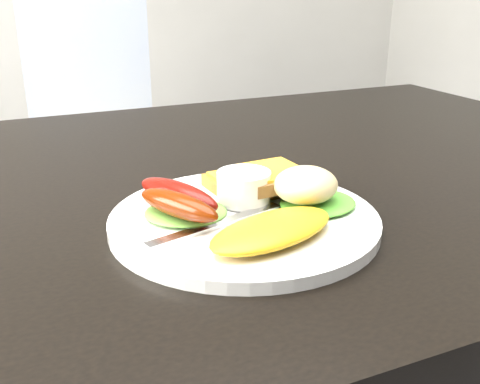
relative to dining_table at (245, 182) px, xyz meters
name	(u,v)px	position (x,y,z in m)	size (l,w,h in m)	color
dining_table	(245,182)	(0.00, 0.00, 0.00)	(1.20, 0.80, 0.04)	black
dining_chair	(105,151)	(0.03, 1.16, -0.28)	(0.42, 0.42, 0.05)	tan
plate	(244,220)	(-0.08, -0.17, 0.03)	(0.26, 0.26, 0.01)	white
lettuce_left	(186,212)	(-0.13, -0.15, 0.04)	(0.08, 0.07, 0.01)	#41862F
lettuce_right	(318,203)	(0.00, -0.18, 0.04)	(0.08, 0.07, 0.01)	#348D24
omelette	(272,230)	(-0.08, -0.23, 0.04)	(0.13, 0.06, 0.02)	yellow
sausage_a	(178,205)	(-0.14, -0.16, 0.05)	(0.02, 0.10, 0.02)	#5F1A08
sausage_b	(178,194)	(-0.13, -0.14, 0.05)	(0.03, 0.10, 0.03)	#700506
ramekin	(244,187)	(-0.06, -0.14, 0.05)	(0.05, 0.05, 0.03)	white
toast_a	(248,184)	(-0.04, -0.11, 0.04)	(0.08, 0.08, 0.01)	olive
toast_b	(271,177)	(-0.03, -0.13, 0.05)	(0.07, 0.07, 0.01)	olive
potato_salad	(306,185)	(-0.01, -0.17, 0.06)	(0.07, 0.06, 0.04)	#F5E5B5
fork	(217,225)	(-0.11, -0.18, 0.03)	(0.15, 0.01, 0.00)	#ADAFB7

